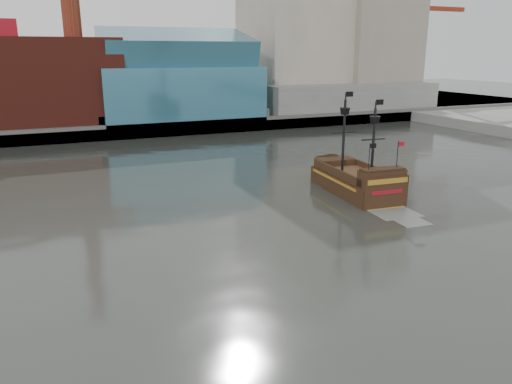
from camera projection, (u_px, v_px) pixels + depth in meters
name	position (u px, v px, depth m)	size (l,w,h in m)	color
ground	(315.00, 287.00, 32.26)	(400.00, 400.00, 0.00)	#242622
promenade_far	(112.00, 114.00, 113.23)	(220.00, 60.00, 2.00)	slate
seawall	(136.00, 131.00, 87.10)	(220.00, 1.00, 2.60)	#4C4C49
skyline	(134.00, 2.00, 102.27)	(149.00, 45.00, 62.00)	#7B5E4A
crane_a	(422.00, 34.00, 129.61)	(22.50, 4.00, 32.25)	slate
crane_b	(423.00, 49.00, 143.08)	(19.10, 4.00, 26.25)	slate
pirate_ship	(356.00, 184.00, 53.44)	(5.80, 15.58, 11.43)	black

